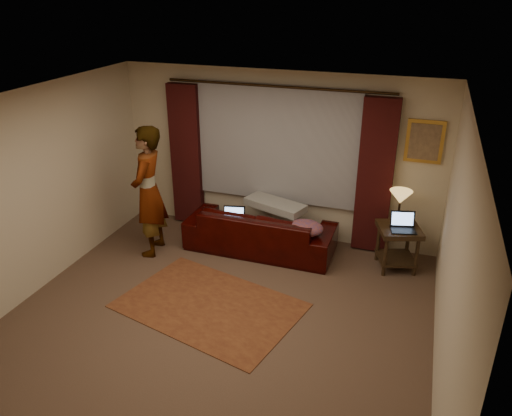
{
  "coord_description": "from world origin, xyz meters",
  "views": [
    {
      "loc": [
        2.06,
        -4.5,
        3.74
      ],
      "look_at": [
        0.1,
        1.2,
        1.0
      ],
      "focal_mm": 35.0,
      "sensor_mm": 36.0,
      "label": 1
    }
  ],
  "objects_px": {
    "tiffany_lamp": "(399,207)",
    "person": "(149,192)",
    "end_table": "(397,248)",
    "sofa": "(260,223)",
    "laptop_table": "(404,223)",
    "laptop_sofa": "(233,217)"
  },
  "relations": [
    {
      "from": "end_table",
      "to": "tiffany_lamp",
      "type": "relative_size",
      "value": 1.29
    },
    {
      "from": "laptop_table",
      "to": "tiffany_lamp",
      "type": "bearing_deg",
      "value": 100.63
    },
    {
      "from": "laptop_sofa",
      "to": "end_table",
      "type": "height_order",
      "value": "laptop_sofa"
    },
    {
      "from": "tiffany_lamp",
      "to": "person",
      "type": "bearing_deg",
      "value": -166.8
    },
    {
      "from": "laptop_sofa",
      "to": "laptop_table",
      "type": "xyz_separation_m",
      "value": [
        2.41,
        0.21,
        0.2
      ]
    },
    {
      "from": "end_table",
      "to": "person",
      "type": "distance_m",
      "value": 3.64
    },
    {
      "from": "tiffany_lamp",
      "to": "laptop_table",
      "type": "distance_m",
      "value": 0.26
    },
    {
      "from": "sofa",
      "to": "laptop_sofa",
      "type": "bearing_deg",
      "value": 27.67
    },
    {
      "from": "end_table",
      "to": "sofa",
      "type": "bearing_deg",
      "value": -176.66
    },
    {
      "from": "sofa",
      "to": "laptop_sofa",
      "type": "relative_size",
      "value": 6.3
    },
    {
      "from": "person",
      "to": "laptop_table",
      "type": "bearing_deg",
      "value": 89.25
    },
    {
      "from": "sofa",
      "to": "laptop_table",
      "type": "bearing_deg",
      "value": -179.31
    },
    {
      "from": "laptop_table",
      "to": "person",
      "type": "bearing_deg",
      "value": 175.95
    },
    {
      "from": "laptop_sofa",
      "to": "laptop_table",
      "type": "height_order",
      "value": "laptop_table"
    },
    {
      "from": "laptop_sofa",
      "to": "laptop_table",
      "type": "bearing_deg",
      "value": -8.15
    },
    {
      "from": "sofa",
      "to": "end_table",
      "type": "xyz_separation_m",
      "value": [
        2.0,
        0.12,
        -0.13
      ]
    },
    {
      "from": "end_table",
      "to": "laptop_table",
      "type": "xyz_separation_m",
      "value": [
        0.05,
        -0.1,
        0.44
      ]
    },
    {
      "from": "sofa",
      "to": "tiffany_lamp",
      "type": "bearing_deg",
      "value": -173.18
    },
    {
      "from": "sofa",
      "to": "laptop_table",
      "type": "distance_m",
      "value": 2.07
    },
    {
      "from": "end_table",
      "to": "person",
      "type": "height_order",
      "value": "person"
    },
    {
      "from": "end_table",
      "to": "person",
      "type": "bearing_deg",
      "value": -168.7
    },
    {
      "from": "laptop_table",
      "to": "person",
      "type": "height_order",
      "value": "person"
    }
  ]
}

